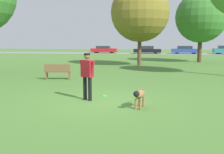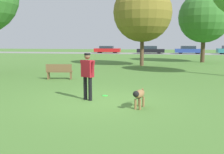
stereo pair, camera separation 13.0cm
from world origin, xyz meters
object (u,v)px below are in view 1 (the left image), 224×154
at_px(frisbee, 104,96).
at_px(tree_mid_center, 140,13).
at_px(tree_far_right, 201,17).
at_px(parked_car_blue, 185,50).
at_px(parked_car_black, 147,50).
at_px(parked_car_red, 104,50).
at_px(park_bench, 58,71).
at_px(dog, 139,95).
at_px(person, 87,73).

xyz_separation_m(frisbee, tree_mid_center, (0.49, 12.78, 4.43)).
xyz_separation_m(tree_far_right, parked_car_blue, (0.49, 18.08, -3.75)).
xyz_separation_m(frisbee, parked_car_black, (0.34, 35.44, 0.63)).
bearing_deg(parked_car_red, parked_car_black, -6.47).
height_order(tree_far_right, parked_car_blue, tree_far_right).
bearing_deg(tree_far_right, parked_car_blue, 88.44).
bearing_deg(parked_car_black, park_bench, -97.56).
height_order(frisbee, parked_car_blue, parked_car_blue).
bearing_deg(dog, person, -102.57).
relative_size(person, tree_far_right, 0.24).
xyz_separation_m(dog, tree_mid_center, (-0.94, 14.43, 4.02)).
height_order(frisbee, parked_car_red, parked_car_red).
bearing_deg(dog, tree_far_right, 177.63).
height_order(tree_far_right, parked_car_red, tree_far_right).
distance_m(frisbee, parked_car_blue, 36.37).
xyz_separation_m(person, tree_far_right, (6.61, 18.48, 3.42)).
xyz_separation_m(dog, parked_car_blue, (5.22, 37.39, 0.23)).
relative_size(person, parked_car_black, 0.36).
xyz_separation_m(dog, parked_car_red, (-8.71, 37.77, 0.22)).
xyz_separation_m(tree_mid_center, parked_car_red, (-7.77, 23.34, -3.80)).
bearing_deg(parked_car_black, dog, -89.16).
relative_size(person, tree_mid_center, 0.24).
height_order(person, parked_car_blue, person).
xyz_separation_m(person, dog, (1.88, -0.84, -0.56)).
bearing_deg(tree_far_right, dog, -103.76).
relative_size(tree_far_right, park_bench, 4.77).
relative_size(tree_far_right, parked_car_black, 1.49).
bearing_deg(tree_far_right, frisbee, -109.23).
bearing_deg(dog, park_bench, -127.52).
bearing_deg(tree_mid_center, tree_far_right, 40.74).
xyz_separation_m(parked_car_red, park_bench, (3.90, -32.25, -0.19)).
height_order(dog, tree_far_right, tree_far_right).
height_order(parked_car_red, park_bench, parked_car_red).
bearing_deg(parked_car_red, frisbee, -80.01).
height_order(parked_car_red, parked_car_blue, parked_car_blue).
bearing_deg(parked_car_red, tree_far_right, -55.32).
bearing_deg(frisbee, person, -118.85).
bearing_deg(tree_mid_center, person, -93.95).
height_order(dog, parked_car_blue, parked_car_blue).
height_order(parked_car_blue, park_bench, parked_car_blue).
bearing_deg(parked_car_blue, person, -101.09).
relative_size(dog, parked_car_blue, 0.22).
distance_m(tree_mid_center, parked_car_red, 24.89).
height_order(person, parked_car_black, person).
height_order(parked_car_red, parked_car_black, parked_car_black).
height_order(tree_mid_center, parked_car_red, tree_mid_center).
height_order(frisbee, park_bench, park_bench).
distance_m(parked_car_black, parked_car_blue, 6.32).
bearing_deg(parked_car_blue, dog, -98.05).
distance_m(tree_far_right, parked_car_red, 23.14).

